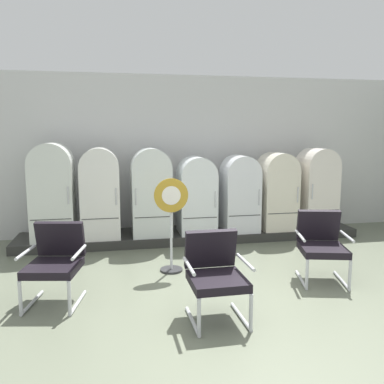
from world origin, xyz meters
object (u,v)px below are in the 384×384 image
at_px(refrigerator_2, 151,190).
at_px(refrigerator_6, 317,186).
at_px(armchair_right, 321,243).
at_px(refrigerator_5, 277,189).
at_px(refrigerator_3, 197,193).
at_px(refrigerator_0, 52,189).
at_px(armchair_center, 215,271).
at_px(armchair_left, 56,259).
at_px(sign_stand, 171,226).
at_px(refrigerator_4, 240,191).
at_px(refrigerator_1, 100,190).

bearing_deg(refrigerator_2, refrigerator_6, 0.22).
bearing_deg(armchair_right, refrigerator_5, 82.58).
xyz_separation_m(refrigerator_3, armchair_right, (1.25, -2.20, -0.37)).
bearing_deg(refrigerator_2, refrigerator_5, 0.59).
bearing_deg(refrigerator_3, refrigerator_0, 179.52).
xyz_separation_m(refrigerator_2, armchair_center, (0.40, -3.00, -0.46)).
relative_size(refrigerator_5, refrigerator_6, 0.95).
distance_m(refrigerator_0, armchair_right, 4.36).
bearing_deg(armchair_left, armchair_center, -23.47).
bearing_deg(armchair_right, refrigerator_2, 133.34).
bearing_deg(armchair_left, refrigerator_0, 98.29).
distance_m(refrigerator_3, refrigerator_6, 2.34).
xyz_separation_m(refrigerator_6, armchair_center, (-2.76, -3.01, -0.45)).
distance_m(refrigerator_3, armchair_center, 3.06).
distance_m(refrigerator_0, armchair_left, 2.37).
distance_m(refrigerator_6, sign_stand, 3.38).
bearing_deg(refrigerator_6, refrigerator_2, -179.78).
height_order(armchair_left, armchair_right, same).
bearing_deg(armchair_left, refrigerator_5, 31.77).
relative_size(refrigerator_0, refrigerator_4, 1.18).
relative_size(refrigerator_3, refrigerator_6, 0.91).
bearing_deg(sign_stand, armchair_right, -19.66).
relative_size(refrigerator_0, refrigerator_6, 1.08).
height_order(refrigerator_3, refrigerator_5, refrigerator_5).
bearing_deg(refrigerator_5, refrigerator_0, 179.87).
height_order(refrigerator_0, armchair_right, refrigerator_0).
bearing_deg(refrigerator_6, refrigerator_1, 179.64).
height_order(refrigerator_3, armchair_center, refrigerator_3).
distance_m(refrigerator_6, armchair_center, 4.11).
bearing_deg(refrigerator_5, armchair_center, -122.90).
xyz_separation_m(armchair_right, sign_stand, (-1.92, 0.69, 0.15)).
relative_size(refrigerator_2, refrigerator_6, 1.02).
bearing_deg(armchair_center, refrigerator_0, 124.10).
xyz_separation_m(refrigerator_4, refrigerator_6, (1.53, 0.01, 0.07)).
relative_size(refrigerator_5, armchair_center, 1.56).
relative_size(refrigerator_4, armchair_center, 1.52).
distance_m(refrigerator_1, armchair_left, 2.38).
height_order(refrigerator_2, armchair_left, refrigerator_2).
bearing_deg(refrigerator_2, sign_stand, -84.60).
bearing_deg(refrigerator_0, refrigerator_1, 0.29).
relative_size(refrigerator_0, refrigerator_3, 1.19).
bearing_deg(refrigerator_5, refrigerator_2, -179.41).
height_order(refrigerator_3, refrigerator_6, refrigerator_6).
relative_size(refrigerator_2, armchair_center, 1.67).
xyz_separation_m(refrigerator_1, refrigerator_3, (1.69, -0.02, -0.10)).
relative_size(refrigerator_1, sign_stand, 1.16).
relative_size(armchair_center, sign_stand, 0.69).
relative_size(refrigerator_2, armchair_right, 1.67).
xyz_separation_m(refrigerator_0, refrigerator_3, (2.47, -0.02, -0.14)).
bearing_deg(refrigerator_5, sign_stand, -145.40).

